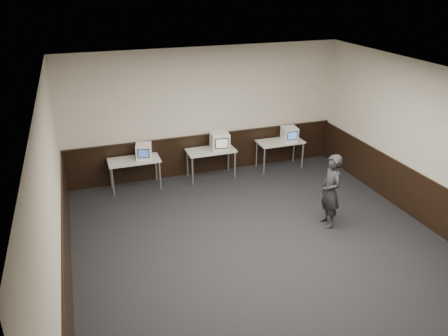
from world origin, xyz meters
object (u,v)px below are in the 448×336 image
object	(u,v)px
desk_right	(280,144)
emac_center	(220,141)
emac_left	(144,151)
desk_left	(134,162)
desk_center	(211,152)
emac_right	(290,134)
person	(331,191)

from	to	relation	value
desk_right	emac_center	distance (m)	1.71
emac_left	emac_center	bearing A→B (deg)	11.09
desk_left	desk_center	world-z (taller)	same
emac_center	emac_right	distance (m)	1.91
emac_right	emac_left	bearing A→B (deg)	-176.05
desk_left	desk_right	world-z (taller)	same
desk_center	emac_right	xyz separation A→B (m)	(2.13, -0.05, 0.26)
emac_left	desk_center	bearing A→B (deg)	12.59
emac_right	person	xyz separation A→B (m)	(-0.56, -2.93, -0.16)
desk_center	emac_left	distance (m)	1.67
person	emac_left	bearing A→B (deg)	-127.44
desk_left	emac_right	world-z (taller)	emac_right
desk_center	person	distance (m)	3.37
desk_left	emac_center	xyz separation A→B (m)	(2.12, -0.05, 0.29)
desk_center	emac_right	world-z (taller)	emac_right
emac_center	person	distance (m)	3.23
emac_left	emac_right	xyz separation A→B (m)	(3.78, -0.04, 0.00)
emac_right	desk_right	bearing A→B (deg)	172.79
desk_left	desk_right	xyz separation A→B (m)	(3.80, 0.00, 0.00)
desk_right	emac_right	distance (m)	0.35
desk_left	emac_left	world-z (taller)	emac_left
desk_right	emac_left	bearing A→B (deg)	-179.81
desk_right	emac_right	world-z (taller)	emac_right
desk_center	desk_right	size ratio (longest dim) A/B	1.00
emac_right	desk_left	bearing A→B (deg)	-176.18
desk_center	emac_right	bearing A→B (deg)	-1.29
desk_center	person	xyz separation A→B (m)	(1.57, -2.97, 0.09)
desk_right	emac_left	size ratio (longest dim) A/B	2.69
emac_center	desk_right	bearing A→B (deg)	7.88
desk_left	emac_center	bearing A→B (deg)	-1.29
emac_right	person	distance (m)	2.98
emac_center	person	world-z (taller)	person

